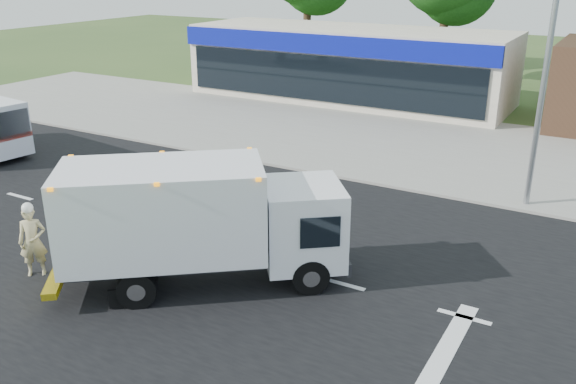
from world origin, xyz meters
name	(u,v)px	position (x,y,z in m)	size (l,w,h in m)	color
ground	(342,284)	(0.00, 0.00, 0.00)	(120.00, 120.00, 0.00)	#385123
road_asphalt	(342,284)	(0.00, 0.00, 0.00)	(60.00, 14.00, 0.02)	black
sidewalk	(440,184)	(0.00, 8.20, 0.06)	(60.00, 2.40, 0.12)	gray
parking_apron	(479,145)	(0.00, 14.00, 0.01)	(60.00, 9.00, 0.02)	gray
lane_markings	(372,326)	(1.35, -1.35, 0.02)	(55.20, 7.00, 0.01)	silver
ems_box_truck	(196,217)	(-3.10, -1.68, 1.78)	(6.80, 5.98, 3.09)	black
emergency_worker	(33,240)	(-6.95, -3.38, 0.96)	(0.80, 0.78, 1.96)	tan
retail_strip_mall	(348,64)	(-9.00, 19.93, 2.01)	(18.00, 6.20, 4.00)	beige
traffic_signal_pole	(525,51)	(2.35, 7.60, 4.92)	(3.51, 0.25, 8.00)	gray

